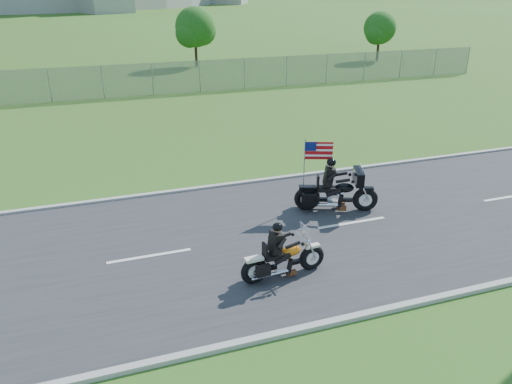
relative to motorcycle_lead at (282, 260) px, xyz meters
name	(u,v)px	position (x,y,z in m)	size (l,w,h in m)	color
ground	(223,245)	(-0.96, 1.99, -0.48)	(420.00, 420.00, 0.00)	#364B17
road	(223,245)	(-0.96, 1.99, -0.46)	(120.00, 8.00, 0.04)	#28282B
curb_north	(192,190)	(-0.96, 6.04, -0.43)	(120.00, 0.18, 0.12)	#9E9B93
curb_south	(275,335)	(-0.96, -2.06, -0.43)	(120.00, 0.18, 0.12)	#9E9B93
fence	(50,85)	(-5.96, 21.99, 0.52)	(60.00, 0.03, 2.00)	gray
tree_fence_near	(195,29)	(5.08, 32.03, 2.49)	(3.52, 3.28, 4.75)	#382316
tree_fence_far	(380,30)	(21.08, 30.02, 2.16)	(3.08, 2.87, 4.20)	#382316
motorcycle_lead	(282,260)	(0.00, 0.00, 0.00)	(2.26, 0.66, 1.52)	black
motorcycle_follow	(336,193)	(2.99, 3.00, 0.12)	(2.52, 1.31, 2.19)	black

